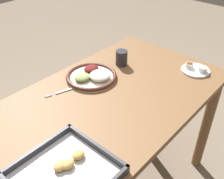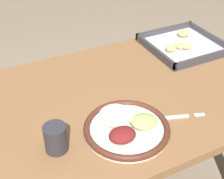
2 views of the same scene
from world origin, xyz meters
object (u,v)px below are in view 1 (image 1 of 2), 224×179
(dinner_plate, at_px, (92,76))
(fork, at_px, (67,90))
(saucer_plate, at_px, (196,69))
(baking_tray, at_px, (65,174))
(drinking_cup, at_px, (122,58))

(dinner_plate, relative_size, fork, 1.37)
(saucer_plate, bearing_deg, baking_tray, -0.50)
(dinner_plate, height_order, fork, dinner_plate)
(fork, height_order, saucer_plate, saucer_plate)
(dinner_plate, bearing_deg, baking_tray, 36.67)
(saucer_plate, xyz_separation_m, drinking_cup, (0.21, -0.34, 0.03))
(fork, bearing_deg, saucer_plate, 165.43)
(saucer_plate, distance_m, baking_tray, 0.89)
(fork, height_order, baking_tray, baking_tray)
(drinking_cup, bearing_deg, dinner_plate, -5.21)
(baking_tray, bearing_deg, saucer_plate, 179.50)
(dinner_plate, relative_size, saucer_plate, 1.73)
(dinner_plate, bearing_deg, fork, -5.64)
(dinner_plate, distance_m, baking_tray, 0.59)
(dinner_plate, bearing_deg, saucer_plate, 139.15)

